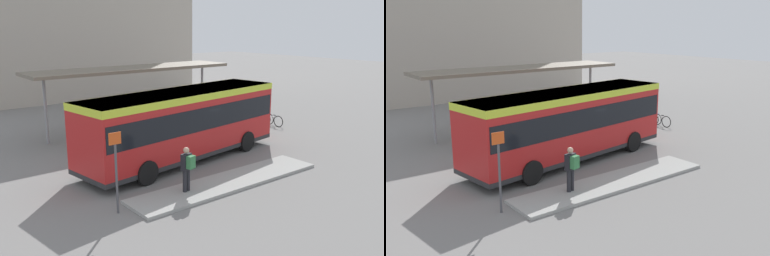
% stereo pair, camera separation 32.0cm
% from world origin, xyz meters
% --- Properties ---
extents(ground_plane, '(120.00, 120.00, 0.00)m').
position_xyz_m(ground_plane, '(0.00, 0.00, 0.00)').
color(ground_plane, slate).
extents(curb_island, '(8.74, 1.80, 0.12)m').
position_xyz_m(curb_island, '(-0.41, -3.55, 0.06)').
color(curb_island, '#9E9E99').
rests_on(curb_island, ground_plane).
extents(city_bus, '(10.74, 3.97, 3.25)m').
position_xyz_m(city_bus, '(0.01, 0.00, 1.90)').
color(city_bus, red).
rests_on(city_bus, ground_plane).
extents(pedestrian_waiting, '(0.46, 0.50, 1.70)m').
position_xyz_m(pedestrian_waiting, '(-2.41, -3.43, 1.10)').
color(pedestrian_waiting, '#232328').
rests_on(pedestrian_waiting, curb_island).
extents(bicycle_white, '(0.48, 1.68, 0.73)m').
position_xyz_m(bicycle_white, '(8.61, 2.13, 0.36)').
color(bicycle_white, black).
rests_on(bicycle_white, ground_plane).
extents(bicycle_blue, '(0.48, 1.68, 0.73)m').
position_xyz_m(bicycle_blue, '(8.73, 2.98, 0.36)').
color(bicycle_blue, black).
rests_on(bicycle_blue, ground_plane).
extents(bicycle_red, '(0.48, 1.58, 0.68)m').
position_xyz_m(bicycle_red, '(8.73, 3.83, 0.34)').
color(bicycle_red, black).
rests_on(bicycle_red, ground_plane).
extents(station_shelter, '(12.47, 2.81, 3.75)m').
position_xyz_m(station_shelter, '(1.33, 6.66, 3.61)').
color(station_shelter, '#706656').
rests_on(station_shelter, ground_plane).
extents(potted_planter_near_shelter, '(0.71, 0.71, 1.21)m').
position_xyz_m(potted_planter_near_shelter, '(0.13, 4.43, 0.64)').
color(potted_planter_near_shelter, slate).
rests_on(potted_planter_near_shelter, ground_plane).
extents(platform_sign, '(0.44, 0.08, 2.80)m').
position_xyz_m(platform_sign, '(-5.24, -3.27, 1.56)').
color(platform_sign, '#4C4C51').
rests_on(platform_sign, ground_plane).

